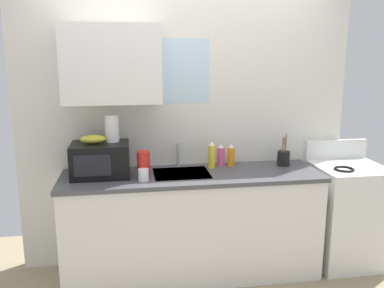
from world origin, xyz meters
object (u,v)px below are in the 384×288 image
stove_range (347,213)px  cereal_canister (144,164)px  mug_white (143,175)px  utensil_crock (284,158)px  dish_soap_bottle_pink (221,155)px  microwave (100,160)px  dish_soap_bottle_yellow (212,155)px  paper_towel_roll (112,128)px  banana_bunch (93,139)px  dish_soap_bottle_orange (231,156)px

stove_range → cereal_canister: bearing=-178.3°
mug_white → utensil_crock: utensil_crock is taller
dish_soap_bottle_pink → cereal_canister: cereal_canister is taller
microwave → dish_soap_bottle_yellow: size_ratio=1.96×
cereal_canister → dish_soap_bottle_yellow: bearing=18.4°
dish_soap_bottle_yellow → cereal_canister: 0.63m
paper_towel_roll → utensil_crock: paper_towel_roll is taller
utensil_crock → dish_soap_bottle_pink: bearing=170.5°
banana_bunch → cereal_canister: (0.39, -0.10, -0.20)m
paper_towel_roll → microwave: bearing=-152.8°
paper_towel_roll → cereal_canister: 0.39m
stove_range → dish_soap_bottle_yellow: dish_soap_bottle_yellow is taller
cereal_canister → microwave: bearing=163.9°
dish_soap_bottle_pink → dish_soap_bottle_orange: size_ratio=0.98×
dish_soap_bottle_yellow → utensil_crock: utensil_crock is taller
stove_range → dish_soap_bottle_yellow: 1.35m
microwave → dish_soap_bottle_orange: microwave is taller
dish_soap_bottle_pink → mug_white: bearing=-153.3°
utensil_crock → stove_range: bearing=-11.3°
stove_range → mug_white: size_ratio=11.37×
stove_range → dish_soap_bottle_pink: (-1.13, 0.21, 0.53)m
paper_towel_roll → mug_white: paper_towel_roll is taller
banana_bunch → dish_soap_bottle_pink: (1.08, 0.16, -0.21)m
dish_soap_bottle_pink → utensil_crock: (0.55, -0.09, -0.02)m
utensil_crock → dish_soap_bottle_orange: bearing=172.4°
cereal_canister → mug_white: (-0.01, -0.09, -0.06)m
utensil_crock → dish_soap_bottle_yellow: bearing=177.6°
paper_towel_roll → dish_soap_bottle_yellow: paper_towel_roll is taller
microwave → banana_bunch: 0.18m
dish_soap_bottle_pink → mug_white: (-0.70, -0.35, -0.04)m
dish_soap_bottle_pink → mug_white: dish_soap_bottle_pink is taller
dish_soap_bottle_orange → cereal_canister: (-0.78, -0.23, 0.01)m
banana_bunch → microwave: bearing=-1.8°
stove_range → dish_soap_bottle_yellow: (-1.22, 0.14, 0.55)m
microwave → dish_soap_bottle_orange: bearing=6.8°
utensil_crock → microwave: bearing=-177.4°
stove_range → banana_bunch: 2.33m
utensil_crock → cereal_canister: bearing=-172.2°
paper_towel_roll → dish_soap_bottle_pink: (0.93, 0.11, -0.29)m
microwave → banana_bunch: bearing=178.2°
microwave → mug_white: bearing=-29.4°
microwave → stove_range: bearing=-1.2°
dish_soap_bottle_yellow → mug_white: bearing=-154.4°
paper_towel_roll → cereal_canister: size_ratio=1.03×
dish_soap_bottle_orange → dish_soap_bottle_yellow: bearing=-169.3°
stove_range → paper_towel_roll: (-2.06, 0.10, 0.82)m
dish_soap_bottle_orange → mug_white: 0.85m
microwave → cereal_canister: size_ratio=2.14×
microwave → dish_soap_bottle_pink: microwave is taller
cereal_canister → banana_bunch: bearing=165.6°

